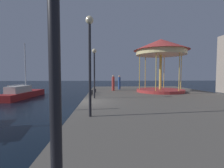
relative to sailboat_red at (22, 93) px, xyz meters
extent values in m
plane|color=black|center=(7.87, -7.53, -0.56)|extent=(120.00, 120.00, 0.00)
cube|color=#5B564F|center=(14.62, -7.53, -0.16)|extent=(13.49, 29.06, 0.80)
cube|color=maroon|center=(0.02, 0.19, -0.20)|extent=(2.42, 7.48, 0.71)
cube|color=beige|center=(-0.05, -0.62, 0.53)|extent=(1.54, 3.33, 0.74)
cylinder|color=silver|center=(0.07, 0.85, 3.06)|extent=(0.12, 0.12, 5.80)
cylinder|color=silver|center=(-0.07, -0.80, 1.06)|extent=(0.35, 3.31, 0.08)
cylinder|color=#B23333|center=(15.81, -1.54, 0.39)|extent=(5.21, 5.21, 0.30)
cylinder|color=gold|center=(15.81, -1.54, 2.43)|extent=(0.28, 0.28, 3.78)
cylinder|color=#F2E099|center=(15.81, -1.54, 4.58)|extent=(5.41, 5.41, 0.50)
cone|color=#C63D38|center=(15.81, -1.54, 5.46)|extent=(6.01, 6.01, 1.26)
cylinder|color=gold|center=(18.17, -1.54, 2.43)|extent=(0.08, 0.08, 3.78)
cylinder|color=gold|center=(16.99, 0.50, 2.43)|extent=(0.08, 0.08, 3.78)
cylinder|color=gold|center=(14.64, 0.50, 2.43)|extent=(0.08, 0.08, 3.78)
cylinder|color=gold|center=(13.46, -1.54, 2.43)|extent=(0.08, 0.08, 3.78)
cylinder|color=gold|center=(14.64, -3.58, 2.43)|extent=(0.08, 0.08, 3.78)
cylinder|color=gold|center=(16.99, -3.58, 2.43)|extent=(0.08, 0.08, 3.78)
cylinder|color=black|center=(8.94, -17.70, 2.23)|extent=(0.12, 0.12, 3.96)
cylinder|color=black|center=(8.83, -11.89, 2.35)|extent=(0.12, 0.12, 4.21)
sphere|color=#F9E5B2|center=(8.83, -11.89, 4.63)|extent=(0.36, 0.36, 0.36)
cylinder|color=black|center=(8.72, -6.08, 2.08)|extent=(0.12, 0.12, 3.67)
sphere|color=#F9E5B2|center=(8.72, -6.08, 4.09)|extent=(0.36, 0.36, 0.36)
cylinder|color=#2D2D33|center=(8.28, -4.12, 0.44)|extent=(0.24, 0.24, 0.40)
cylinder|color=#2D2D33|center=(8.30, -3.23, 0.44)|extent=(0.24, 0.24, 0.40)
cylinder|color=#2D2D33|center=(8.55, -1.76, 0.44)|extent=(0.24, 0.24, 0.40)
cylinder|color=#2D4C8C|center=(11.55, 1.84, 1.04)|extent=(0.34, 0.34, 1.59)
sphere|color=tan|center=(11.55, 1.84, 1.96)|extent=(0.24, 0.24, 0.24)
cylinder|color=#B23833|center=(10.64, 0.18, 1.07)|extent=(0.34, 0.34, 1.64)
sphere|color=tan|center=(10.64, 0.18, 2.01)|extent=(0.24, 0.24, 0.24)
camera|label=1|loc=(9.43, -19.38, 2.19)|focal=26.13mm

